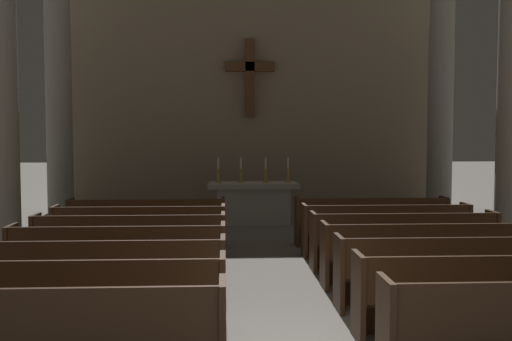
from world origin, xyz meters
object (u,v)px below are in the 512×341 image
Objects in this scene: column_left_second at (0,85)px; pew_left_row_7 at (147,223)px; pew_left_row_1 at (52,336)px; pew_right_row_7 at (371,221)px; pew_left_row_6 at (140,232)px; column_right_third at (440,98)px; altar at (253,202)px; candlestick_inner_left at (241,175)px; pew_left_row_3 at (102,276)px; pew_right_row_2 at (494,295)px; pew_left_row_4 at (118,258)px; candlestick_inner_right at (266,175)px; pew_left_row_2 at (81,301)px; pew_right_row_3 at (455,272)px; candlestick_outer_right at (288,175)px; pew_right_row_4 at (426,254)px; column_left_third at (59,97)px; pew_right_row_6 at (386,230)px; pew_right_row_5 at (404,241)px; pew_left_row_5 at (130,243)px; candlestick_outer_left at (218,175)px.

pew_left_row_7 is at bearing 16.61° from column_left_second.
pew_right_row_7 is at bearing 56.58° from pew_left_row_1.
column_right_third reaches higher than pew_left_row_6.
candlestick_inner_left is (-0.30, 0.00, 0.67)m from altar.
pew_right_row_2 is at bearing -14.18° from pew_left_row_3.
pew_left_row_4 is 4.96× the size of candlestick_inner_right.
pew_left_row_1 is 9.96m from candlestick_inner_right.
pew_left_row_2 is 1.00× the size of pew_right_row_2.
pew_right_row_3 is 7.55m from candlestick_outer_right.
column_left_second is (-6.90, 2.60, 2.60)m from pew_right_row_4.
pew_right_row_3 is at bearing 90.00° from pew_right_row_2.
pew_right_row_6 is at bearing -31.96° from column_left_third.
pew_right_row_6 is 8.53m from column_left_third.
pew_right_row_6 is (4.41, 0.00, 0.00)m from pew_left_row_6.
pew_right_row_5 is at bearing 14.18° from pew_left_row_4.
pew_right_row_3 is at bearing -75.55° from candlestick_inner_right.
pew_right_row_4 is 4.96× the size of candlestick_inner_right.
column_right_third is at bearing 69.13° from pew_right_row_4.
pew_left_row_6 is 0.48× the size of column_right_third.
pew_right_row_3 is (4.41, -1.11, 0.00)m from pew_left_row_4.
pew_left_row_2 is 4.45m from pew_left_row_6.
column_left_third is (-2.49, 5.42, 2.60)m from pew_left_row_5.
pew_right_row_6 is (4.41, 1.11, 0.00)m from pew_left_row_5.
candlestick_outer_left is 1.00× the size of candlestick_inner_right.
pew_left_row_5 is 1.00× the size of pew_right_row_3.
pew_left_row_6 is 4.81m from candlestick_inner_right.
pew_left_row_2 is 7.10m from pew_right_row_7.
column_right_third reaches higher than pew_right_row_4.
pew_left_row_2 is 1.00× the size of pew_right_row_7.
pew_left_row_2 is 1.00× the size of pew_left_row_7.
pew_left_row_4 is at bearing 90.00° from pew_left_row_2.
pew_left_row_4 is 1.00× the size of pew_left_row_6.
pew_right_row_3 and pew_right_row_7 have the same top height.
pew_right_row_7 is at bearing -49.52° from candlestick_inner_left.
pew_right_row_3 and pew_right_row_6 have the same top height.
pew_right_row_7 is (4.41, 0.00, 0.00)m from pew_left_row_7.
candlestick_outer_right is (-1.35, 4.05, 0.72)m from pew_right_row_6.
column_right_third reaches higher than candlestick_outer_left.
candlestick_inner_right is at bearing 0.00° from candlestick_outer_left.
candlestick_inner_left is at bearing 75.55° from pew_left_row_3.
pew_right_row_6 is (4.41, -1.11, 0.00)m from pew_left_row_7.
pew_right_row_2 is (4.41, -5.57, 0.00)m from pew_left_row_7.
candlestick_inner_left reaches higher than pew_right_row_3.
pew_left_row_7 and pew_right_row_2 have the same top height.
column_left_second is at bearing -136.27° from candlestick_outer_left.
candlestick_inner_right is (2.50, 6.27, 0.72)m from pew_left_row_4.
altar is at bearing 118.57° from pew_right_row_6.
candlestick_outer_right is at bearing 67.54° from pew_left_row_3.
column_right_third is at bearing 74.13° from pew_right_row_2.
pew_left_row_7 is at bearing 134.71° from pew_right_row_3.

